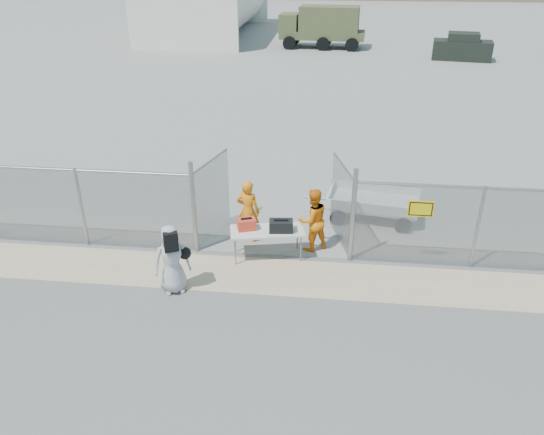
# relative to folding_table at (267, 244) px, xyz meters

# --- Properties ---
(ground) EXTENTS (160.00, 160.00, 0.00)m
(ground) POSITION_rel_folding_table_xyz_m (0.11, -1.90, -0.39)
(ground) COLOR #4F4D4D
(tarmac_inside) EXTENTS (160.00, 80.00, 0.01)m
(tarmac_inside) POSITION_rel_folding_table_xyz_m (0.11, 40.10, -0.39)
(tarmac_inside) COLOR gray
(tarmac_inside) RESTS_ON ground
(dirt_strip) EXTENTS (44.00, 1.60, 0.01)m
(dirt_strip) POSITION_rel_folding_table_xyz_m (0.11, -0.90, -0.39)
(dirt_strip) COLOR tan
(dirt_strip) RESTS_ON ground
(chain_link_fence) EXTENTS (40.00, 0.20, 2.20)m
(chain_link_fence) POSITION_rel_folding_table_xyz_m (0.11, 0.10, 0.71)
(chain_link_fence) COLOR gray
(chain_link_fence) RESTS_ON ground
(folding_table) EXTENTS (1.97, 1.14, 0.79)m
(folding_table) POSITION_rel_folding_table_xyz_m (0.00, 0.00, 0.00)
(folding_table) COLOR beige
(folding_table) RESTS_ON ground
(orange_bag) EXTENTS (0.53, 0.44, 0.28)m
(orange_bag) POSITION_rel_folding_table_xyz_m (-0.52, -0.01, 0.54)
(orange_bag) COLOR red
(orange_bag) RESTS_ON folding_table
(black_duffel) EXTENTS (0.63, 0.41, 0.29)m
(black_duffel) POSITION_rel_folding_table_xyz_m (0.35, -0.01, 0.54)
(black_duffel) COLOR black
(black_duffel) RESTS_ON folding_table
(security_worker_left) EXTENTS (0.72, 0.55, 1.75)m
(security_worker_left) POSITION_rel_folding_table_xyz_m (-0.61, 0.82, 0.48)
(security_worker_left) COLOR orange
(security_worker_left) RESTS_ON ground
(security_worker_right) EXTENTS (1.05, 0.99, 1.72)m
(security_worker_right) POSITION_rel_folding_table_xyz_m (1.12, 0.55, 0.47)
(security_worker_right) COLOR orange
(security_worker_right) RESTS_ON ground
(visitor) EXTENTS (0.97, 0.83, 1.68)m
(visitor) POSITION_rel_folding_table_xyz_m (-1.97, -1.72, 0.45)
(visitor) COLOR #A6A6A6
(visitor) RESTS_ON ground
(utility_trailer) EXTENTS (3.59, 2.24, 0.81)m
(utility_trailer) POSITION_rel_folding_table_xyz_m (2.82, 2.58, 0.01)
(utility_trailer) COLOR beige
(utility_trailer) RESTS_ON ground
(military_truck) EXTENTS (6.67, 2.87, 3.10)m
(military_truck) POSITION_rel_folding_table_xyz_m (0.47, 31.93, 1.16)
(military_truck) COLOR #49512E
(military_truck) RESTS_ON ground
(parked_vehicle_near) EXTENTS (4.20, 2.42, 1.79)m
(parked_vehicle_near) POSITION_rel_folding_table_xyz_m (10.38, 28.05, 0.50)
(parked_vehicle_near) COLOR black
(parked_vehicle_near) RESTS_ON ground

